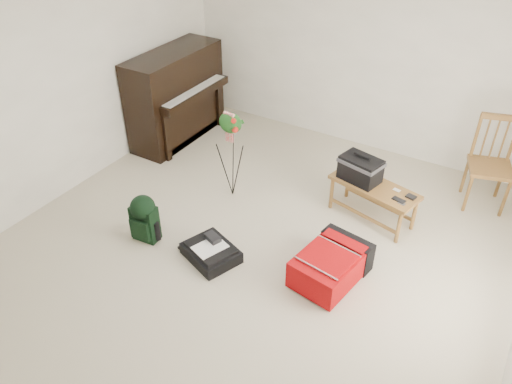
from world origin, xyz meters
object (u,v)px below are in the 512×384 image
Objects in this scene: piano at (177,98)px; bench at (364,176)px; black_duffel at (211,252)px; green_backpack at (144,216)px; dining_chair at (491,165)px; red_suitcase at (333,262)px; flower_stand at (231,155)px.

piano reaches higher than bench.
black_duffel is 0.81m from green_backpack.
red_suitcase is at bearing -132.73° from dining_chair.
red_suitcase is at bearing 39.80° from black_duffel.
black_duffel is at bearing 2.51° from green_backpack.
bench is at bearing -155.57° from dining_chair.
green_backpack is at bearing -125.19° from bench.
bench is 0.98× the size of dining_chair.
piano is at bearing 155.32° from black_duffel.
black_duffel is (-1.16, -0.41, -0.09)m from red_suitcase.
black_duffel is 1.20× the size of green_backpack.
piano is 4.08m from dining_chair.
dining_chair is 2.94m from flower_stand.
piano is 1.41× the size of dining_chair.
piano is at bearing 163.28° from red_suitcase.
green_backpack is (1.11, -1.98, -0.30)m from piano.
red_suitcase is (-1.00, -2.03, -0.34)m from dining_chair.
piano reaches higher than dining_chair.
green_backpack is 0.48× the size of flower_stand.
dining_chair is at bearing 72.76° from red_suitcase.
flower_stand reaches higher than bench.
red_suitcase is (3.04, -1.46, -0.43)m from piano.
flower_stand is (-0.43, 1.06, 0.46)m from black_duffel.
piano is at bearing 171.54° from dining_chair.
piano is 1.80× the size of red_suitcase.
red_suitcase is at bearing -25.71° from piano.
red_suitcase is 1.76m from flower_stand.
flower_stand reaches higher than green_backpack.
dining_chair reaches higher than bench.
bench is 1.11m from red_suitcase.
bench is at bearing 35.77° from green_backpack.
flower_stand reaches higher than black_duffel.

